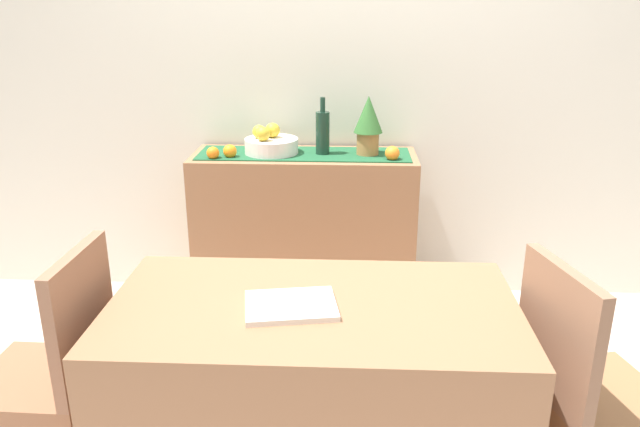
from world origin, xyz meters
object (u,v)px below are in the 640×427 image
(fruit_bowl, at_px, (272,146))
(dining_table, at_px, (313,403))
(wine_bottle, at_px, (323,132))
(potted_plant, at_px, (368,122))
(open_book, at_px, (291,306))
(sideboard_console, at_px, (305,232))
(chair_near_window, at_px, (51,420))

(fruit_bowl, bearing_deg, dining_table, -77.97)
(wine_bottle, distance_m, potted_plant, 0.24)
(dining_table, relative_size, open_book, 4.63)
(sideboard_console, distance_m, open_book, 1.48)
(wine_bottle, distance_m, open_book, 1.46)
(potted_plant, xyz_separation_m, chair_near_window, (-1.11, -1.41, -0.78))
(chair_near_window, bearing_deg, open_book, -2.14)
(wine_bottle, distance_m, dining_table, 1.54)
(open_book, relative_size, chair_near_window, 0.31)
(wine_bottle, relative_size, open_book, 1.07)
(sideboard_console, height_order, fruit_bowl, fruit_bowl)
(wine_bottle, height_order, dining_table, wine_bottle)
(chair_near_window, bearing_deg, fruit_bowl, 66.55)
(potted_plant, relative_size, dining_table, 0.24)
(dining_table, xyz_separation_m, chair_near_window, (-0.91, -0.00, -0.10))
(potted_plant, height_order, chair_near_window, potted_plant)
(dining_table, bearing_deg, potted_plant, 81.86)
(dining_table, xyz_separation_m, open_book, (-0.07, -0.03, 0.38))
(fruit_bowl, distance_m, chair_near_window, 1.67)
(chair_near_window, bearing_deg, sideboard_console, 60.99)
(dining_table, bearing_deg, fruit_bowl, 102.03)
(wine_bottle, xyz_separation_m, dining_table, (0.03, -1.41, -0.62))
(wine_bottle, height_order, open_book, wine_bottle)
(wine_bottle, bearing_deg, dining_table, -88.68)
(dining_table, distance_m, open_book, 0.39)
(potted_plant, height_order, open_book, potted_plant)
(wine_bottle, bearing_deg, chair_near_window, -121.95)
(fruit_bowl, relative_size, dining_table, 0.22)
(fruit_bowl, distance_m, potted_plant, 0.52)
(sideboard_console, distance_m, fruit_bowl, 0.51)
(fruit_bowl, height_order, open_book, fruit_bowl)
(sideboard_console, xyz_separation_m, chair_near_window, (-0.78, -1.41, -0.17))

